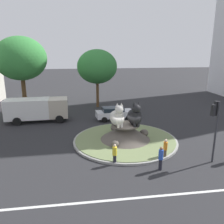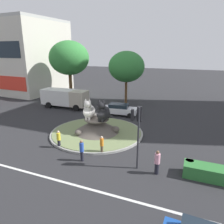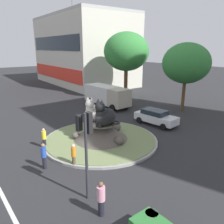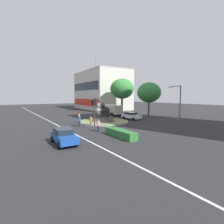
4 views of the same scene
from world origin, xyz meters
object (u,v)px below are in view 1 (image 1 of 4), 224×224
(cat_statue_white, at_px, (117,117))
(cat_statue_black, at_px, (135,116))
(second_tree_near_tower, at_px, (21,59))
(pedestrian_blue_shirt, at_px, (161,158))
(traffic_light_mast, at_px, (215,118))
(broadleaf_tree_behind_island, at_px, (97,67))
(pedestrian_orange_shirt, at_px, (165,148))
(delivery_box_truck, at_px, (37,109))
(pedestrian_yellow_shirt, at_px, (115,154))
(sedan_on_far_lane, at_px, (114,113))

(cat_statue_white, xyz_separation_m, cat_statue_black, (1.55, -0.01, 0.03))
(second_tree_near_tower, relative_size, pedestrian_blue_shirt, 5.62)
(traffic_light_mast, xyz_separation_m, broadleaf_tree_behind_island, (-6.93, 18.09, 2.35))
(pedestrian_blue_shirt, distance_m, pedestrian_orange_shirt, 1.86)
(pedestrian_blue_shirt, distance_m, delivery_box_truck, 16.37)
(pedestrian_orange_shirt, distance_m, delivery_box_truck, 15.80)
(pedestrian_yellow_shirt, height_order, sedan_on_far_lane, pedestrian_yellow_shirt)
(pedestrian_orange_shirt, bearing_deg, cat_statue_black, 71.25)
(cat_statue_white, relative_size, pedestrian_yellow_shirt, 1.48)
(cat_statue_white, bearing_deg, pedestrian_yellow_shirt, -26.40)
(second_tree_near_tower, relative_size, pedestrian_orange_shirt, 6.20)
(cat_statue_black, height_order, delivery_box_truck, cat_statue_black)
(sedan_on_far_lane, bearing_deg, cat_statue_white, -102.30)
(cat_statue_white, distance_m, delivery_box_truck, 11.06)
(broadleaf_tree_behind_island, bearing_deg, traffic_light_mast, -69.04)
(cat_statue_black, distance_m, second_tree_near_tower, 18.34)
(second_tree_near_tower, bearing_deg, delivery_box_truck, -65.66)
(traffic_light_mast, height_order, pedestrian_orange_shirt, traffic_light_mast)
(cat_statue_white, bearing_deg, pedestrian_orange_shirt, 25.96)
(second_tree_near_tower, height_order, delivery_box_truck, second_tree_near_tower)
(cat_statue_white, distance_m, cat_statue_black, 1.55)
(cat_statue_black, xyz_separation_m, pedestrian_blue_shirt, (0.60, -5.24, -1.49))
(broadleaf_tree_behind_island, xyz_separation_m, pedestrian_blue_shirt, (2.80, -18.75, -4.80))
(cat_statue_black, relative_size, traffic_light_mast, 0.48)
(cat_statue_black, relative_size, second_tree_near_tower, 0.23)
(traffic_light_mast, distance_m, pedestrian_yellow_shirt, 7.60)
(pedestrian_yellow_shirt, distance_m, sedan_on_far_lane, 11.08)
(second_tree_near_tower, bearing_deg, broadleaf_tree_behind_island, 2.89)
(second_tree_near_tower, distance_m, delivery_box_truck, 8.09)
(cat_statue_black, height_order, pedestrian_blue_shirt, cat_statue_black)
(cat_statue_white, relative_size, sedan_on_far_lane, 0.52)
(traffic_light_mast, xyz_separation_m, pedestrian_orange_shirt, (-3.19, 0.95, -2.54))
(cat_statue_white, relative_size, pedestrian_orange_shirt, 1.50)
(pedestrian_yellow_shirt, bearing_deg, delivery_box_truck, 6.28)
(cat_statue_black, xyz_separation_m, sedan_on_far_lane, (-0.78, 6.95, -1.61))
(cat_statue_black, height_order, broadleaf_tree_behind_island, broadleaf_tree_behind_island)
(pedestrian_blue_shirt, bearing_deg, pedestrian_yellow_shirt, -30.55)
(cat_statue_black, distance_m, pedestrian_orange_shirt, 4.25)
(broadleaf_tree_behind_island, bearing_deg, second_tree_near_tower, -177.11)
(broadleaf_tree_behind_island, xyz_separation_m, second_tree_near_tower, (-9.95, -0.50, 1.17))
(sedan_on_far_lane, bearing_deg, pedestrian_yellow_shirt, -104.40)
(sedan_on_far_lane, relative_size, delivery_box_truck, 0.64)
(sedan_on_far_lane, bearing_deg, traffic_light_mast, -70.39)
(cat_statue_black, bearing_deg, delivery_box_truck, -131.64)
(traffic_light_mast, height_order, pedestrian_blue_shirt, traffic_light_mast)
(broadleaf_tree_behind_island, height_order, sedan_on_far_lane, broadleaf_tree_behind_island)
(pedestrian_orange_shirt, bearing_deg, traffic_light_mast, -58.32)
(cat_statue_black, bearing_deg, broadleaf_tree_behind_island, -174.56)
(cat_statue_black, bearing_deg, pedestrian_orange_shirt, 19.19)
(cat_statue_black, xyz_separation_m, second_tree_near_tower, (-12.14, 13.00, 4.48))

